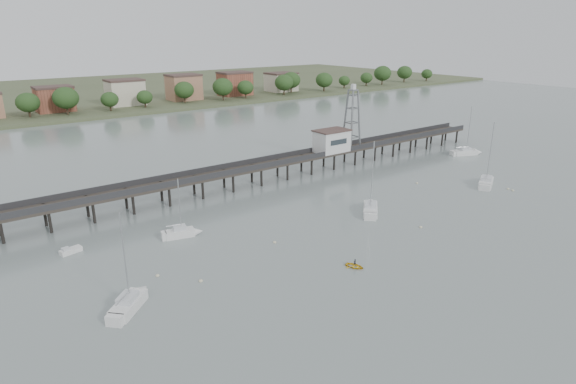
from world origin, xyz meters
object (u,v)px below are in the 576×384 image
(white_tender, at_px, (70,251))
(yellow_dinghy, at_px, (355,267))
(sailboat_d, at_px, (487,181))
(pier, at_px, (243,170))
(sailboat_a, at_px, (133,300))
(sailboat_c, at_px, (370,207))
(lattice_tower, at_px, (352,119))
(sailboat_b, at_px, (185,233))
(sailboat_e, at_px, (469,152))

(white_tender, height_order, yellow_dinghy, yellow_dinghy)
(sailboat_d, relative_size, white_tender, 4.38)
(pier, bearing_deg, sailboat_d, -34.59)
(yellow_dinghy, bearing_deg, sailboat_a, 140.79)
(sailboat_c, height_order, white_tender, sailboat_c)
(sailboat_d, distance_m, yellow_dinghy, 51.43)
(lattice_tower, distance_m, sailboat_d, 33.93)
(sailboat_d, distance_m, sailboat_a, 78.70)
(sailboat_d, bearing_deg, yellow_dinghy, 164.98)
(sailboat_b, distance_m, sailboat_c, 34.16)
(yellow_dinghy, bearing_deg, sailboat_b, 99.65)
(sailboat_d, bearing_deg, white_tender, 140.34)
(lattice_tower, distance_m, sailboat_c, 34.58)
(sailboat_e, bearing_deg, sailboat_b, -153.72)
(sailboat_d, xyz_separation_m, white_tender, (-81.20, 18.16, -0.26))
(white_tender, distance_m, yellow_dinghy, 42.30)
(sailboat_b, relative_size, white_tender, 3.08)
(sailboat_c, xyz_separation_m, white_tender, (-49.18, 14.35, -0.26))
(sailboat_c, bearing_deg, sailboat_e, -29.09)
(sailboat_e, xyz_separation_m, sailboat_c, (-51.77, -13.42, -0.00))
(sailboat_c, relative_size, white_tender, 4.24)
(lattice_tower, distance_m, sailboat_a, 74.49)
(pier, bearing_deg, sailboat_b, -142.35)
(pier, height_order, sailboat_a, sailboat_a)
(sailboat_a, relative_size, white_tender, 3.90)
(lattice_tower, distance_m, yellow_dinghy, 56.99)
(sailboat_a, bearing_deg, yellow_dinghy, -61.71)
(sailboat_e, bearing_deg, sailboat_a, -145.46)
(sailboat_b, height_order, sailboat_d, sailboat_d)
(sailboat_e, bearing_deg, lattice_tower, -178.09)
(pier, distance_m, sailboat_c, 28.73)
(sailboat_e, relative_size, sailboat_b, 1.34)
(sailboat_e, xyz_separation_m, white_tender, (-100.96, 0.93, -0.27))
(lattice_tower, relative_size, sailboat_e, 1.13)
(sailboat_c, bearing_deg, sailboat_d, -50.41)
(sailboat_a, bearing_deg, white_tender, 53.64)
(lattice_tower, xyz_separation_m, white_tender, (-69.23, -11.81, -10.73))
(pier, height_order, sailboat_c, sailboat_c)
(white_tender, xyz_separation_m, yellow_dinghy, (30.91, -28.88, -0.37))
(sailboat_d, distance_m, white_tender, 83.20)
(pier, height_order, sailboat_d, sailboat_d)
(lattice_tower, relative_size, yellow_dinghy, 5.73)
(sailboat_e, distance_m, sailboat_a, 100.20)
(white_tender, relative_size, yellow_dinghy, 1.23)
(yellow_dinghy, bearing_deg, sailboat_e, 0.60)
(sailboat_b, xyz_separation_m, yellow_dinghy, (14.47, -24.27, -0.66))
(pier, relative_size, white_tender, 45.28)
(lattice_tower, relative_size, white_tender, 4.68)
(sailboat_b, bearing_deg, sailboat_a, -119.08)
(sailboat_b, bearing_deg, lattice_tower, 31.05)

